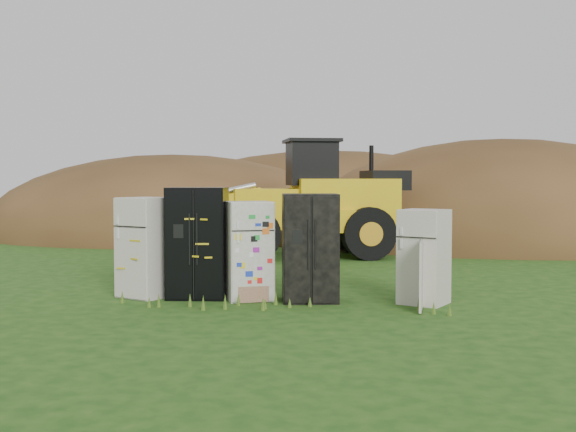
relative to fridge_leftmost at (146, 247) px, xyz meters
name	(u,v)px	position (x,y,z in m)	size (l,w,h in m)	color
ground	(284,300)	(2.52, 0.03, -0.90)	(120.00, 120.00, 0.00)	#1A4412
fridge_leftmost	(146,247)	(0.00, 0.00, 0.00)	(0.79, 0.76, 1.80)	silver
fridge_black_side	(198,243)	(0.94, 0.06, 0.09)	(1.03, 0.81, 1.98)	black
fridge_sticker	(249,251)	(1.90, -0.01, -0.03)	(0.77, 0.71, 1.73)	silver
fridge_dark_mid	(310,248)	(2.98, -0.02, 0.04)	(0.96, 0.78, 1.87)	black
fridge_open_door	(424,257)	(4.93, 0.01, -0.09)	(0.73, 0.67, 1.61)	silver
wheel_loader	(282,198)	(1.39, 6.93, 0.70)	(6.61, 2.68, 3.20)	gold
dirt_mound_right	(500,243)	(7.85, 12.07, -0.90)	(13.72, 10.06, 6.86)	#402B14
dirt_mound_left	(173,235)	(-3.87, 13.67, -0.90)	(14.67, 11.00, 6.05)	#402B14
dirt_mound_back	(326,229)	(1.54, 17.55, -0.90)	(16.99, 11.33, 6.58)	#402B14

